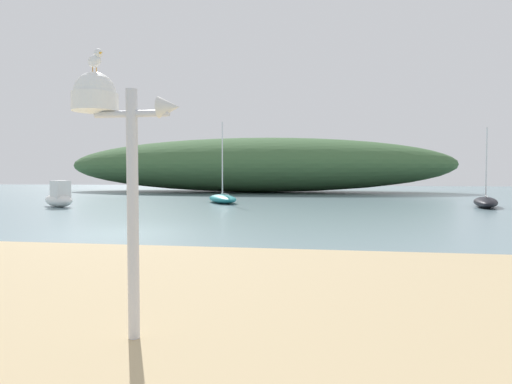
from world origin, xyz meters
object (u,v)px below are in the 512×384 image
seagull_on_radar (95,59)px  sailboat_outer_mooring (486,202)px  sailboat_far_right (222,198)px  motorboat_far_left (59,197)px  mast_structure (108,122)px

seagull_on_radar → sailboat_outer_mooring: 26.11m
seagull_on_radar → sailboat_far_right: sailboat_far_right is taller
seagull_on_radar → motorboat_far_left: size_ratio=0.09×
sailboat_far_right → motorboat_far_left: bearing=-150.2°
sailboat_outer_mooring → seagull_on_radar: bearing=-116.3°
sailboat_far_right → sailboat_outer_mooring: (15.91, -1.16, 0.01)m
mast_structure → motorboat_far_left: bearing=124.0°
sailboat_outer_mooring → mast_structure: bearing=-116.0°
mast_structure → sailboat_far_right: sailboat_far_right is taller
mast_structure → sailboat_far_right: (-4.55, 24.42, -2.17)m
sailboat_far_right → sailboat_outer_mooring: 15.96m
seagull_on_radar → sailboat_outer_mooring: (11.50, 23.28, -2.82)m
seagull_on_radar → sailboat_outer_mooring: sailboat_outer_mooring is taller
seagull_on_radar → sailboat_far_right: (-4.42, 24.43, -2.83)m
motorboat_far_left → sailboat_outer_mooring: (24.51, 3.77, -0.24)m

